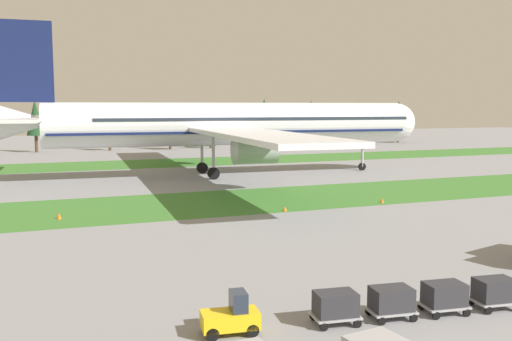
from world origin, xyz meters
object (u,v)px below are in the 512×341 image
cargo_dolly_lead (335,305)px  cargo_dolly_third (444,295)px  baggage_tug (232,317)px  taxiway_marker_0 (59,216)px  airliner (222,124)px  taxiway_marker_3 (382,200)px  cargo_dolly_second (391,300)px  taxiway_marker_1 (285,209)px  cargo_dolly_fourth (495,291)px

cargo_dolly_lead → cargo_dolly_third: same height
baggage_tug → taxiway_marker_0: size_ratio=4.67×
airliner → baggage_tug: size_ratio=28.95×
airliner → taxiway_marker_3: size_ratio=161.16×
cargo_dolly_second → cargo_dolly_third: (2.88, -0.37, 0.00)m
cargo_dolly_second → cargo_dolly_third: bearing=-90.0°
taxiway_marker_3 → cargo_dolly_second: bearing=-123.1°
cargo_dolly_second → cargo_dolly_third: 2.90m
cargo_dolly_third → airliner: bearing=0.4°
airliner → taxiway_marker_0: bearing=-39.5°
taxiway_marker_3 → airliner: bearing=106.7°
airliner → taxiway_marker_3: (8.69, -28.91, -7.45)m
cargo_dolly_second → taxiway_marker_1: (6.92, 27.96, -0.69)m
cargo_dolly_third → taxiway_marker_3: cargo_dolly_third is taller
airliner → taxiway_marker_1: 30.64m
cargo_dolly_second → taxiway_marker_1: bearing=-6.5°
baggage_tug → taxiway_marker_0: (-6.19, 30.81, -0.52)m
cargo_dolly_third → taxiway_marker_0: bearing=35.1°
cargo_dolly_lead → taxiway_marker_3: 35.51m
baggage_tug → cargo_dolly_fourth: size_ratio=1.16×
cargo_dolly_lead → baggage_tug: bearing=90.0°
cargo_dolly_lead → taxiway_marker_3: cargo_dolly_lead is taller
airliner → cargo_dolly_third: (-7.09, -57.88, -6.78)m
cargo_dolly_second → taxiway_marker_0: (-14.05, 31.83, -0.63)m
airliner → cargo_dolly_fourth: size_ratio=33.48×
airliner → cargo_dolly_lead: bearing=-9.0°
cargo_dolly_third → taxiway_marker_3: (15.78, 28.97, -0.67)m
baggage_tug → cargo_dolly_second: bearing=-90.0°
airliner → cargo_dolly_third: bearing=-3.4°
cargo_dolly_fourth → baggage_tug: bearing=90.0°
baggage_tug → airliner: bearing=-10.1°
cargo_dolly_third → taxiway_marker_1: cargo_dolly_third is taller
baggage_tug → taxiway_marker_3: baggage_tug is taller
cargo_dolly_lead → cargo_dolly_second: same height
taxiway_marker_0 → airliner: bearing=46.9°
airliner → cargo_dolly_lead: size_ratio=33.48×
baggage_tug → cargo_dolly_fourth: baggage_tug is taller
airliner → cargo_dolly_lead: airliner is taller
taxiway_marker_3 → baggage_tug: bearing=-133.9°
taxiway_marker_1 → taxiway_marker_3: taxiway_marker_3 is taller
taxiway_marker_1 → taxiway_marker_3: 11.76m
baggage_tug → taxiway_marker_0: bearing=18.7°
taxiway_marker_0 → taxiway_marker_3: 32.87m
baggage_tug → taxiway_marker_0: 31.43m
cargo_dolly_lead → taxiway_marker_1: (9.79, 27.58, -0.69)m
airliner → baggage_tug: airliner is taller
airliner → baggage_tug: 59.64m
baggage_tug → cargo_dolly_lead: size_ratio=1.16×
cargo_dolly_second → taxiway_marker_0: bearing=31.2°
cargo_dolly_fourth → cargo_dolly_second: bearing=90.0°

